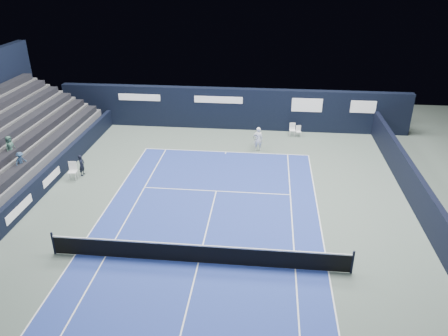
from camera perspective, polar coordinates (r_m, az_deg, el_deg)
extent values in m
plane|color=#4E5C53|center=(20.75, -2.49, -8.89)|extent=(48.00, 48.00, 0.00)
cube|color=navy|center=(19.15, -3.36, -12.26)|extent=(10.97, 23.77, 0.01)
cube|color=black|center=(24.81, 23.72, -2.62)|extent=(0.30, 22.00, 1.80)
cube|color=white|center=(32.27, 8.93, 4.88)|extent=(0.44, 0.42, 0.04)
cube|color=white|center=(32.36, 8.93, 5.43)|extent=(0.42, 0.05, 0.50)
cylinder|color=white|center=(32.53, 9.19, 4.62)|extent=(0.02, 0.02, 0.44)
cylinder|color=white|center=(32.49, 8.56, 4.64)|extent=(0.02, 0.02, 0.44)
cylinder|color=white|center=(32.21, 9.25, 4.40)|extent=(0.02, 0.02, 0.44)
cylinder|color=white|center=(32.17, 8.61, 4.42)|extent=(0.02, 0.02, 0.44)
cube|color=white|center=(32.35, 8.94, 5.58)|extent=(0.34, 0.10, 0.32)
cube|color=silver|center=(32.26, 9.72, 4.69)|extent=(0.41, 0.40, 0.03)
cube|color=silver|center=(32.33, 9.68, 5.16)|extent=(0.36, 0.09, 0.43)
cylinder|color=silver|center=(32.49, 9.90, 4.48)|extent=(0.02, 0.02, 0.37)
cylinder|color=silver|center=(32.42, 9.37, 4.47)|extent=(0.02, 0.02, 0.37)
cylinder|color=silver|center=(32.23, 10.02, 4.29)|extent=(0.02, 0.02, 0.37)
cylinder|color=silver|center=(32.16, 9.49, 4.29)|extent=(0.02, 0.02, 0.37)
cube|color=white|center=(27.00, -19.19, -0.47)|extent=(0.52, 0.50, 0.05)
cube|color=white|center=(27.07, -19.15, 0.29)|extent=(0.47, 0.09, 0.56)
cylinder|color=white|center=(27.21, -18.60, -0.76)|extent=(0.03, 0.03, 0.50)
cylinder|color=white|center=(27.33, -19.41, -0.76)|extent=(0.03, 0.03, 0.50)
cylinder|color=white|center=(26.88, -18.82, -1.12)|extent=(0.03, 0.03, 0.50)
cylinder|color=white|center=(27.01, -19.63, -1.12)|extent=(0.03, 0.03, 0.50)
imported|color=black|center=(27.31, -18.09, 0.37)|extent=(0.36, 0.51, 1.31)
cube|color=white|center=(29.34, 0.26, 2.13)|extent=(10.97, 0.06, 0.00)
cube|color=white|center=(19.18, 13.49, -12.99)|extent=(0.06, 23.77, 0.00)
cube|color=white|center=(20.64, -18.85, -10.66)|extent=(0.06, 23.77, 0.00)
cube|color=white|center=(19.02, 9.30, -12.91)|extent=(0.06, 23.77, 0.00)
cube|color=white|center=(20.14, -15.23, -11.10)|extent=(0.06, 23.77, 0.00)
cube|color=white|center=(24.45, -1.02, -3.02)|extent=(8.23, 0.06, 0.00)
cube|color=white|center=(19.15, -3.36, -12.25)|extent=(0.06, 12.80, 0.00)
cube|color=white|center=(29.21, 0.23, 2.01)|extent=(0.06, 0.30, 0.00)
cylinder|color=black|center=(19.01, 16.44, -11.74)|extent=(0.10, 0.10, 1.10)
cylinder|color=black|center=(20.72, -21.40, -9.13)|extent=(0.10, 0.10, 1.10)
cube|color=black|center=(18.88, -3.40, -11.18)|extent=(12.80, 0.03, 0.86)
cube|color=white|center=(18.61, -3.44, -10.07)|extent=(12.80, 0.05, 0.06)
cube|color=black|center=(33.09, 1.07, 7.77)|extent=(26.00, 0.60, 3.10)
cube|color=silver|center=(33.86, -11.01, 9.05)|extent=(3.20, 0.02, 0.50)
cube|color=silver|center=(32.66, -0.74, 8.91)|extent=(3.60, 0.02, 0.50)
cube|color=silver|center=(32.64, 10.79, 8.07)|extent=(2.20, 0.02, 1.00)
cube|color=silver|center=(33.23, 17.72, 7.61)|extent=(1.80, 0.02, 0.90)
cube|color=black|center=(26.61, -21.91, -1.08)|extent=(0.30, 22.00, 1.20)
cube|color=silver|center=(23.88, -25.17, -4.87)|extent=(0.02, 2.40, 0.45)
cube|color=silver|center=(26.53, -21.58, -1.10)|extent=(0.02, 2.00, 0.45)
cube|color=#4A4A4D|center=(27.58, -22.20, 0.33)|extent=(0.90, 16.00, 1.65)
cube|color=#4B4B4D|center=(27.92, -23.91, 0.83)|extent=(0.90, 16.00, 2.10)
cube|color=#474749|center=(28.28, -25.58, 1.31)|extent=(0.90, 16.00, 2.55)
cube|color=#4B4B4E|center=(28.68, -27.21, 1.78)|extent=(0.90, 16.00, 3.00)
cube|color=black|center=(27.19, -22.55, 2.28)|extent=(0.63, 15.20, 0.40)
cube|color=black|center=(27.46, -24.37, 3.19)|extent=(0.63, 15.20, 0.40)
cube|color=black|center=(27.77, -26.15, 4.08)|extent=(0.63, 15.20, 0.40)
imported|color=navy|center=(25.22, -25.01, 0.81)|extent=(0.61, 0.77, 1.04)
imported|color=#335648|center=(26.05, -26.19, 2.56)|extent=(0.50, 0.64, 1.16)
imported|color=white|center=(29.37, 4.46, 3.81)|extent=(0.64, 0.45, 1.66)
cylinder|color=black|center=(29.02, 4.16, 4.00)|extent=(0.03, 0.29, 0.13)
torus|color=black|center=(28.75, 4.15, 4.00)|extent=(0.30, 0.13, 0.29)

